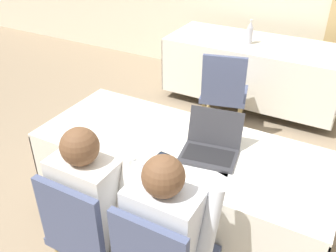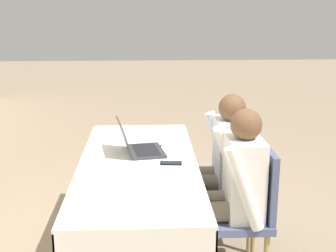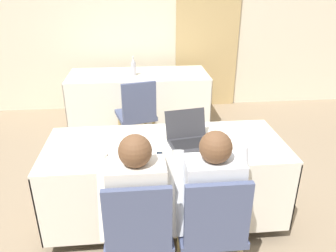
{
  "view_description": "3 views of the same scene",
  "coord_description": "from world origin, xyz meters",
  "px_view_note": "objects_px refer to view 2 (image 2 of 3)",
  "views": [
    {
      "loc": [
        0.88,
        -1.81,
        2.13
      ],
      "look_at": [
        0.0,
        -0.2,
        1.0
      ],
      "focal_mm": 40.0,
      "sensor_mm": 36.0,
      "label": 1
    },
    {
      "loc": [
        -3.03,
        -0.06,
        1.8
      ],
      "look_at": [
        0.0,
        -0.2,
        1.0
      ],
      "focal_mm": 50.0,
      "sensor_mm": 36.0,
      "label": 2
    },
    {
      "loc": [
        -0.21,
        -2.36,
        1.98
      ],
      "look_at": [
        0.0,
        -0.2,
        1.0
      ],
      "focal_mm": 35.0,
      "sensor_mm": 36.0,
      "label": 3
    }
  ],
  "objects_px": {
    "person_white_shirt": "(220,161)",
    "cell_phone": "(171,163)",
    "laptop": "(140,147)",
    "person_checkered_shirt": "(232,186)",
    "chair_near_left": "(246,208)",
    "chair_near_right": "(233,181)"
  },
  "relations": [
    {
      "from": "person_white_shirt",
      "to": "cell_phone",
      "type": "bearing_deg",
      "value": -52.51
    },
    {
      "from": "laptop",
      "to": "person_checkered_shirt",
      "type": "xyz_separation_m",
      "value": [
        -0.43,
        -0.6,
        -0.14
      ]
    },
    {
      "from": "cell_phone",
      "to": "person_checkered_shirt",
      "type": "xyz_separation_m",
      "value": [
        -0.19,
        -0.38,
        -0.09
      ]
    },
    {
      "from": "laptop",
      "to": "person_checkered_shirt",
      "type": "bearing_deg",
      "value": -135.72
    },
    {
      "from": "cell_phone",
      "to": "person_checkered_shirt",
      "type": "bearing_deg",
      "value": -111.31
    },
    {
      "from": "chair_near_left",
      "to": "chair_near_right",
      "type": "xyz_separation_m",
      "value": [
        0.48,
        0.0,
        0.0
      ]
    },
    {
      "from": "chair_near_left",
      "to": "person_checkered_shirt",
      "type": "height_order",
      "value": "person_checkered_shirt"
    },
    {
      "from": "cell_phone",
      "to": "laptop",
      "type": "bearing_deg",
      "value": 45.38
    },
    {
      "from": "chair_near_right",
      "to": "laptop",
      "type": "bearing_deg",
      "value": -86.34
    },
    {
      "from": "cell_phone",
      "to": "chair_near_right",
      "type": "relative_size",
      "value": 0.17
    },
    {
      "from": "chair_near_left",
      "to": "chair_near_right",
      "type": "distance_m",
      "value": 0.48
    },
    {
      "from": "chair_near_right",
      "to": "person_white_shirt",
      "type": "relative_size",
      "value": 0.78
    },
    {
      "from": "laptop",
      "to": "chair_near_left",
      "type": "bearing_deg",
      "value": -131.49
    },
    {
      "from": "chair_near_right",
      "to": "person_white_shirt",
      "type": "height_order",
      "value": "person_white_shirt"
    },
    {
      "from": "cell_phone",
      "to": "chair_near_left",
      "type": "distance_m",
      "value": 0.58
    },
    {
      "from": "laptop",
      "to": "chair_near_right",
      "type": "relative_size",
      "value": 0.43
    },
    {
      "from": "laptop",
      "to": "chair_near_right",
      "type": "xyz_separation_m",
      "value": [
        0.04,
        -0.7,
        -0.3
      ]
    },
    {
      "from": "chair_near_left",
      "to": "person_white_shirt",
      "type": "height_order",
      "value": "person_white_shirt"
    },
    {
      "from": "laptop",
      "to": "person_white_shirt",
      "type": "distance_m",
      "value": 0.61
    },
    {
      "from": "person_checkered_shirt",
      "to": "laptop",
      "type": "bearing_deg",
      "value": -126.02
    },
    {
      "from": "cell_phone",
      "to": "person_white_shirt",
      "type": "xyz_separation_m",
      "value": [
        0.29,
        -0.38,
        -0.09
      ]
    },
    {
      "from": "chair_near_right",
      "to": "cell_phone",
      "type": "bearing_deg",
      "value": -58.89
    }
  ]
}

